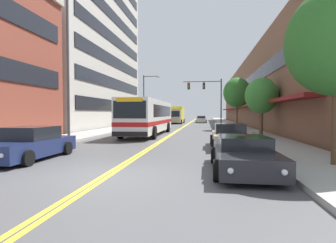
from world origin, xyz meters
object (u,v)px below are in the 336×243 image
at_px(car_champagne_parked_right_mid, 230,137).
at_px(car_silver_moving_lead, 201,120).
at_px(car_charcoal_parked_right_foreground, 244,155).
at_px(street_lamp_left_near, 71,56).
at_px(fire_hydrant, 254,137).
at_px(city_bus, 149,116).
at_px(car_black_parked_left_mid, 155,122).
at_px(traffic_signal_mast, 208,93).
at_px(street_tree_right_far, 237,93).
at_px(car_navy_parked_left_near, 29,144).
at_px(box_truck, 176,115).
at_px(street_tree_right_mid, 261,96).
at_px(street_lamp_left_far, 146,96).

bearing_deg(car_champagne_parked_right_mid, car_silver_moving_lead, 93.20).
height_order(car_charcoal_parked_right_foreground, street_lamp_left_near, street_lamp_left_near).
height_order(car_silver_moving_lead, fire_hydrant, car_silver_moving_lead).
bearing_deg(street_lamp_left_near, city_bus, 69.64).
xyz_separation_m(car_champagne_parked_right_mid, street_lamp_left_near, (-9.50, 0.03, 4.79)).
distance_m(car_black_parked_left_mid, fire_hydrant, 24.48).
relative_size(car_champagne_parked_right_mid, street_lamp_left_near, 0.48).
distance_m(car_charcoal_parked_right_foreground, car_silver_moving_lead, 44.31).
bearing_deg(car_champagne_parked_right_mid, car_charcoal_parked_right_foreground, -90.88).
bearing_deg(traffic_signal_mast, street_lamp_left_near, -111.67).
bearing_deg(traffic_signal_mast, street_tree_right_far, -59.25).
relative_size(car_charcoal_parked_right_foreground, fire_hydrant, 5.81).
relative_size(car_navy_parked_left_near, fire_hydrant, 5.90).
xyz_separation_m(traffic_signal_mast, fire_hydrant, (2.50, -20.40, -4.16)).
xyz_separation_m(car_champagne_parked_right_mid, fire_hydrant, (1.52, 1.07, -0.07)).
xyz_separation_m(car_black_parked_left_mid, box_truck, (2.02, 10.90, 0.99)).
height_order(car_charcoal_parked_right_foreground, traffic_signal_mast, traffic_signal_mast).
distance_m(car_charcoal_parked_right_foreground, traffic_signal_mast, 27.87).
bearing_deg(car_champagne_parked_right_mid, car_navy_parked_left_near, -150.70).
height_order(car_charcoal_parked_right_foreground, street_tree_right_far, street_tree_right_far).
bearing_deg(car_navy_parked_left_near, city_bus, 79.90).
relative_size(car_silver_moving_lead, fire_hydrant, 6.01).
bearing_deg(city_bus, street_lamp_left_near, -110.36).
distance_m(street_tree_right_mid, fire_hydrant, 7.52).
xyz_separation_m(car_champagne_parked_right_mid, street_lamp_left_far, (-9.36, 20.00, 3.67)).
distance_m(car_black_parked_left_mid, street_tree_right_far, 13.72).
height_order(car_black_parked_left_mid, car_champagne_parked_right_mid, car_champagne_parked_right_mid).
relative_size(car_navy_parked_left_near, street_lamp_left_far, 0.65).
relative_size(street_lamp_left_far, fire_hydrant, 9.04).
distance_m(street_tree_right_far, fire_hydrant, 15.44).
xyz_separation_m(city_bus, fire_hydrant, (7.97, -7.17, -1.18)).
bearing_deg(car_charcoal_parked_right_foreground, traffic_signal_mast, 91.84).
distance_m(car_navy_parked_left_near, fire_hydrant, 11.94).
height_order(car_champagne_parked_right_mid, street_tree_right_mid, street_tree_right_mid).
bearing_deg(fire_hydrant, car_silver_moving_lead, 95.63).
bearing_deg(fire_hydrant, box_truck, 104.09).
bearing_deg(box_truck, car_black_parked_left_mid, -100.50).
bearing_deg(car_champagne_parked_right_mid, fire_hydrant, 35.05).
bearing_deg(street_lamp_left_far, fire_hydrant, -60.12).
bearing_deg(car_navy_parked_left_near, traffic_signal_mast, 73.51).
bearing_deg(street_tree_right_mid, box_truck, 110.90).
relative_size(car_charcoal_parked_right_foreground, box_truck, 0.60).
distance_m(car_silver_moving_lead, fire_hydrant, 37.30).
bearing_deg(car_champagne_parked_right_mid, city_bus, 128.05).
relative_size(street_tree_right_mid, street_tree_right_far, 0.81).
xyz_separation_m(car_black_parked_left_mid, car_champagne_parked_right_mid, (8.81, -23.27, -0.01)).
bearing_deg(traffic_signal_mast, city_bus, -112.47).
xyz_separation_m(traffic_signal_mast, street_tree_right_mid, (4.26, -13.66, -1.30)).
distance_m(car_navy_parked_left_near, street_lamp_left_far, 25.21).
bearing_deg(box_truck, car_charcoal_parked_right_foreground, -80.56).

